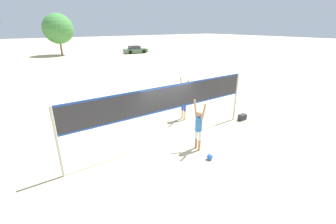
% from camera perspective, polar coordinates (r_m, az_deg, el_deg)
% --- Properties ---
extents(ground_plane, '(200.00, 200.00, 0.00)m').
position_cam_1_polar(ground_plane, '(9.98, 0.00, -7.44)').
color(ground_plane, '#C6B28C').
extents(volleyball_net, '(8.69, 0.10, 2.52)m').
position_cam_1_polar(volleyball_net, '(9.23, 0.00, 2.75)').
color(volleyball_net, beige).
rests_on(volleyball_net, ground_plane).
extents(player_spiker, '(0.28, 0.70, 2.07)m').
position_cam_1_polar(player_spiker, '(8.98, 7.79, -3.29)').
color(player_spiker, tan).
rests_on(player_spiker, ground_plane).
extents(player_blocker, '(0.28, 0.72, 2.27)m').
position_cam_1_polar(player_blocker, '(11.83, 4.05, 3.52)').
color(player_blocker, beige).
rests_on(player_blocker, ground_plane).
extents(volleyball, '(0.23, 0.23, 0.23)m').
position_cam_1_polar(volleyball, '(8.83, 10.58, -11.11)').
color(volleyball, blue).
rests_on(volleyball, ground_plane).
extents(gear_bag, '(0.45, 0.26, 0.32)m').
position_cam_1_polar(gear_bag, '(12.72, 18.33, -1.27)').
color(gear_bag, '#2D2D33').
rests_on(gear_bag, ground_plane).
extents(parked_car_near, '(4.33, 2.31, 1.33)m').
position_cam_1_polar(parked_car_near, '(42.88, -8.34, 15.34)').
color(parked_car_near, '#4C6B4C').
rests_on(parked_car_near, ground_plane).
extents(tree_right_cluster, '(4.82, 4.82, 6.69)m').
position_cam_1_polar(tree_right_cluster, '(43.37, -26.16, 18.47)').
color(tree_right_cluster, brown).
rests_on(tree_right_cluster, ground_plane).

